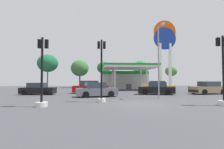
# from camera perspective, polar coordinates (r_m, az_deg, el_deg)

# --- Properties ---
(ground_plane) EXTENTS (90.00, 90.00, 0.00)m
(ground_plane) POSITION_cam_1_polar(r_m,az_deg,el_deg) (12.29, 9.53, -9.72)
(ground_plane) COLOR #47474C
(ground_plane) RESTS_ON ground
(gas_station) EXTENTS (9.72, 14.01, 4.49)m
(gas_station) POSITION_cam_1_polar(r_m,az_deg,el_deg) (37.01, 3.87, -1.21)
(gas_station) COLOR beige
(gas_station) RESTS_ON ground
(station_pole_sign) EXTENTS (4.31, 0.56, 13.23)m
(station_pole_sign) POSITION_cam_1_polar(r_m,az_deg,el_deg) (35.06, 17.02, 9.28)
(station_pole_sign) COLOR white
(station_pole_sign) RESTS_ON ground
(car_0) EXTENTS (4.08, 2.07, 1.41)m
(car_0) POSITION_cam_1_polar(r_m,az_deg,el_deg) (22.42, -23.21, -4.48)
(car_0) COLOR black
(car_0) RESTS_ON ground
(car_1) EXTENTS (4.61, 2.56, 1.56)m
(car_1) POSITION_cam_1_polar(r_m,az_deg,el_deg) (24.59, 29.09, -4.00)
(car_1) COLOR black
(car_1) RESTS_ON ground
(car_2) EXTENTS (4.80, 2.47, 1.66)m
(car_2) POSITION_cam_1_polar(r_m,az_deg,el_deg) (22.94, -6.97, -4.30)
(car_2) COLOR black
(car_2) RESTS_ON ground
(car_3) EXTENTS (4.52, 2.70, 1.52)m
(car_3) POSITION_cam_1_polar(r_m,az_deg,el_deg) (21.58, 14.29, -4.56)
(car_3) COLOR black
(car_3) RESTS_ON ground
(car_4) EXTENTS (4.87, 3.03, 1.62)m
(car_4) POSITION_cam_1_polar(r_m,az_deg,el_deg) (26.20, 14.90, -4.00)
(car_4) COLOR black
(car_4) RESTS_ON ground
(car_5) EXTENTS (4.40, 2.61, 1.47)m
(car_5) POSITION_cam_1_polar(r_m,az_deg,el_deg) (17.96, -5.11, -5.19)
(car_5) COLOR black
(car_5) RESTS_ON ground
(traffic_signal_0) EXTENTS (0.66, 0.69, 4.85)m
(traffic_signal_0) POSITION_cam_1_polar(r_m,az_deg,el_deg) (13.53, -3.48, -0.42)
(traffic_signal_0) COLOR silver
(traffic_signal_0) RESTS_ON ground
(traffic_signal_1) EXTENTS (0.77, 0.77, 4.67)m
(traffic_signal_1) POSITION_cam_1_polar(r_m,az_deg,el_deg) (13.74, 32.78, -2.09)
(traffic_signal_1) COLOR silver
(traffic_signal_1) RESTS_ON ground
(traffic_signal_2) EXTENTS (0.74, 0.74, 4.42)m
(traffic_signal_2) POSITION_cam_1_polar(r_m,az_deg,el_deg) (11.91, -22.07, -2.22)
(traffic_signal_2) COLOR silver
(traffic_signal_2) RESTS_ON ground
(tree_0) EXTENTS (4.69, 4.69, 7.80)m
(tree_0) POSITION_cam_1_polar(r_m,az_deg,el_deg) (43.10, -20.41, 3.49)
(tree_0) COLOR brown
(tree_0) RESTS_ON ground
(tree_1) EXTENTS (4.21, 4.21, 6.61)m
(tree_1) POSITION_cam_1_polar(r_m,az_deg,el_deg) (42.22, -10.56, 2.04)
(tree_1) COLOR brown
(tree_1) RESTS_ON ground
(tree_2) EXTENTS (3.21, 3.21, 6.30)m
(tree_2) POSITION_cam_1_polar(r_m,az_deg,el_deg) (42.49, -2.76, 2.20)
(tree_2) COLOR brown
(tree_2) RESTS_ON ground
(tree_3) EXTENTS (3.75, 3.75, 6.67)m
(tree_3) POSITION_cam_1_polar(r_m,az_deg,el_deg) (44.28, 9.35, 2.22)
(tree_3) COLOR brown
(tree_3) RESTS_ON ground
(tree_4) EXTENTS (3.03, 3.03, 5.48)m
(tree_4) POSITION_cam_1_polar(r_m,az_deg,el_deg) (47.62, 18.88, 1.02)
(tree_4) COLOR brown
(tree_4) RESTS_ON ground
(corner_streetlamp) EXTENTS (0.24, 1.48, 6.79)m
(corner_streetlamp) POSITION_cam_1_polar(r_m,az_deg,el_deg) (16.80, 15.29, 6.39)
(corner_streetlamp) COLOR gray
(corner_streetlamp) RESTS_ON ground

